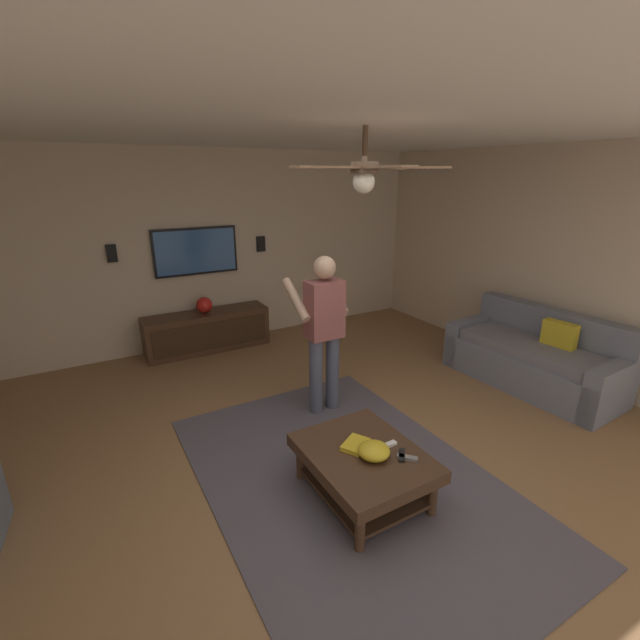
# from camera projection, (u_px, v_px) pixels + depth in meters

# --- Properties ---
(ground_plane) EXTENTS (8.47, 8.47, 0.00)m
(ground_plane) POSITION_uv_depth(u_px,v_px,m) (343.00, 474.00, 3.62)
(ground_plane) COLOR olive
(wall_back_tv) EXTENTS (0.10, 6.89, 2.72)m
(wall_back_tv) POSITION_uv_depth(u_px,v_px,m) (208.00, 250.00, 6.12)
(wall_back_tv) COLOR #C6B299
(wall_back_tv) RESTS_ON ground
(wall_side_window) EXTENTS (7.26, 0.10, 2.72)m
(wall_side_window) POSITION_uv_depth(u_px,v_px,m) (603.00, 271.00, 4.79)
(wall_side_window) COLOR beige
(wall_side_window) RESTS_ON ground
(ceiling_slab) EXTENTS (7.26, 6.89, 0.10)m
(ceiling_slab) POSITION_uv_depth(u_px,v_px,m) (351.00, 108.00, 2.73)
(ceiling_slab) COLOR white
(area_rug) EXTENTS (3.19, 2.13, 0.01)m
(area_rug) POSITION_uv_depth(u_px,v_px,m) (348.00, 479.00, 3.54)
(area_rug) COLOR #514C56
(area_rug) RESTS_ON ground
(couch) EXTENTS (1.94, 0.95, 0.87)m
(couch) POSITION_uv_depth(u_px,v_px,m) (534.00, 359.00, 5.08)
(couch) COLOR slate
(couch) RESTS_ON ground
(coffee_table) EXTENTS (1.00, 0.80, 0.40)m
(coffee_table) POSITION_uv_depth(u_px,v_px,m) (363.00, 463.00, 3.28)
(coffee_table) COLOR #422B1C
(coffee_table) RESTS_ON ground
(media_console) EXTENTS (0.45, 1.70, 0.55)m
(media_console) POSITION_uv_depth(u_px,v_px,m) (207.00, 331.00, 6.10)
(media_console) COLOR #422B1C
(media_console) RESTS_ON ground
(tv) EXTENTS (0.05, 1.14, 0.64)m
(tv) POSITION_uv_depth(u_px,v_px,m) (196.00, 251.00, 5.95)
(tv) COLOR black
(person_standing) EXTENTS (0.53, 0.54, 1.64)m
(person_standing) POSITION_uv_depth(u_px,v_px,m) (323.00, 326.00, 4.33)
(person_standing) COLOR #4C5166
(person_standing) RESTS_ON ground
(bowl) EXTENTS (0.24, 0.24, 0.11)m
(bowl) POSITION_uv_depth(u_px,v_px,m) (374.00, 451.00, 3.17)
(bowl) COLOR gold
(bowl) RESTS_ON coffee_table
(remote_white) EXTENTS (0.05, 0.15, 0.02)m
(remote_white) POSITION_uv_depth(u_px,v_px,m) (388.00, 445.00, 3.30)
(remote_white) COLOR white
(remote_white) RESTS_ON coffee_table
(remote_black) EXTENTS (0.14, 0.13, 0.02)m
(remote_black) POSITION_uv_depth(u_px,v_px,m) (402.00, 455.00, 3.19)
(remote_black) COLOR black
(remote_black) RESTS_ON coffee_table
(remote_grey) EXTENTS (0.14, 0.13, 0.02)m
(remote_grey) POSITION_uv_depth(u_px,v_px,m) (407.00, 458.00, 3.16)
(remote_grey) COLOR slate
(remote_grey) RESTS_ON coffee_table
(book) EXTENTS (0.25, 0.27, 0.04)m
(book) POSITION_uv_depth(u_px,v_px,m) (356.00, 445.00, 3.30)
(book) COLOR gold
(book) RESTS_ON coffee_table
(vase_round) EXTENTS (0.22, 0.22, 0.22)m
(vase_round) POSITION_uv_depth(u_px,v_px,m) (204.00, 305.00, 5.98)
(vase_round) COLOR red
(vase_round) RESTS_ON media_console
(wall_speaker_left) EXTENTS (0.06, 0.12, 0.22)m
(wall_speaker_left) POSITION_uv_depth(u_px,v_px,m) (261.00, 244.00, 6.41)
(wall_speaker_left) COLOR black
(wall_speaker_right) EXTENTS (0.06, 0.12, 0.22)m
(wall_speaker_right) POSITION_uv_depth(u_px,v_px,m) (112.00, 253.00, 5.45)
(wall_speaker_right) COLOR black
(ceiling_fan) EXTENTS (1.18, 1.17, 0.46)m
(ceiling_fan) POSITION_uv_depth(u_px,v_px,m) (365.00, 171.00, 3.10)
(ceiling_fan) COLOR #4C3828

